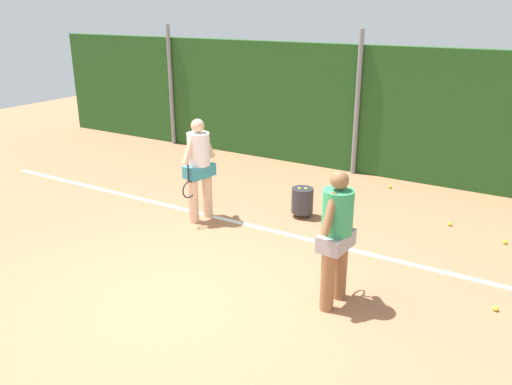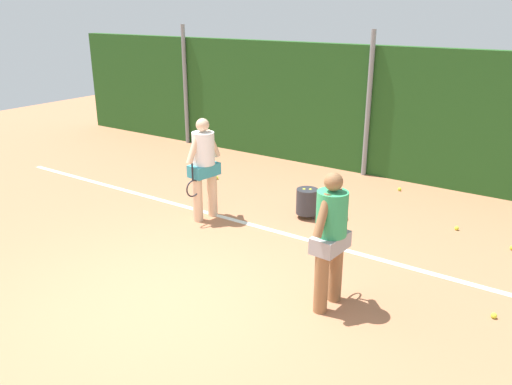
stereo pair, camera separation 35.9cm
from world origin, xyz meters
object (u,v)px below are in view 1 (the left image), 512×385
tennis_ball_1 (450,224)px  tennis_ball_5 (390,187)px  ball_hopper (302,200)px  tennis_ball_4 (208,178)px  tennis_ball_6 (496,308)px  player_midcourt (199,165)px  tennis_ball_3 (505,242)px  player_foreground_near (337,232)px

tennis_ball_1 → tennis_ball_5: 1.88m
ball_hopper → tennis_ball_4: (-2.49, 0.75, -0.26)m
ball_hopper → tennis_ball_6: bearing=-23.9°
player_midcourt → tennis_ball_5: (2.21, 3.11, -0.90)m
tennis_ball_4 → tennis_ball_6: (5.68, -2.17, 0.00)m
ball_hopper → tennis_ball_3: ball_hopper is taller
tennis_ball_1 → tennis_ball_6: (0.98, -2.29, 0.00)m
player_foreground_near → tennis_ball_6: 2.07m
player_midcourt → tennis_ball_4: 2.22m
tennis_ball_4 → tennis_ball_3: bearing=-1.6°
player_foreground_near → tennis_ball_1: 3.29m
player_midcourt → tennis_ball_6: bearing=92.4°
tennis_ball_4 → tennis_ball_6: same height
player_foreground_near → player_midcourt: 3.16m
player_foreground_near → tennis_ball_1: size_ratio=24.86×
player_foreground_near → ball_hopper: 2.75m
tennis_ball_4 → tennis_ball_5: 3.60m
player_foreground_near → tennis_ball_5: bearing=13.0°
player_midcourt → tennis_ball_4: (-1.10, 1.70, -0.90)m
player_foreground_near → tennis_ball_3: (1.55, 2.82, -0.88)m
tennis_ball_1 → tennis_ball_6: 2.49m
player_foreground_near → tennis_ball_3: player_foreground_near is taller
player_foreground_near → tennis_ball_3: 3.33m
ball_hopper → tennis_ball_5: ball_hopper is taller
tennis_ball_5 → ball_hopper: bearing=-110.9°
tennis_ball_1 → tennis_ball_3: bearing=-18.1°
tennis_ball_6 → player_foreground_near: bearing=-154.4°
player_midcourt → tennis_ball_5: bearing=152.7°
player_foreground_near → player_midcourt: bearing=70.4°
tennis_ball_6 → tennis_ball_5: bearing=123.5°
tennis_ball_4 → tennis_ball_5: size_ratio=1.00×
player_foreground_near → tennis_ball_4: (-4.00, 2.97, -0.88)m
tennis_ball_3 → tennis_ball_6: bearing=-86.1°
ball_hopper → tennis_ball_6: size_ratio=7.78×
tennis_ball_1 → tennis_ball_4: 4.70m
player_foreground_near → tennis_ball_4: size_ratio=24.86×
tennis_ball_5 → player_foreground_near: bearing=-81.2°
player_midcourt → tennis_ball_6: size_ratio=25.35×
ball_hopper → tennis_ball_5: size_ratio=7.78×
player_foreground_near → tennis_ball_5: size_ratio=24.86×
tennis_ball_3 → tennis_ball_4: (-5.54, 0.15, 0.00)m
ball_hopper → player_foreground_near: bearing=-55.9°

